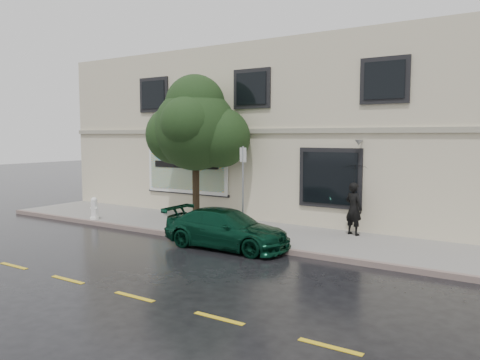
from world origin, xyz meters
The scene contains 12 objects.
ground centered at (0.00, 0.00, 0.00)m, with size 90.00×90.00×0.00m, color black.
sidewalk centered at (0.00, 3.25, 0.07)m, with size 20.00×3.50×0.15m, color gray.
curb centered at (0.00, 1.50, 0.07)m, with size 20.00×0.18×0.16m, color slate.
road_marking centered at (0.00, -3.50, 0.01)m, with size 19.00×0.12×0.01m, color gold.
building centered at (0.00, 9.00, 3.50)m, with size 20.00×8.12×7.00m.
billboard centered at (-3.20, 4.92, 2.05)m, with size 4.30×0.16×2.20m.
car centered at (1.38, 1.20, 0.59)m, with size 1.79×4.05×1.18m, color #083120.
pedestrian centered at (4.25, 4.43, 1.02)m, with size 0.64×0.42×1.75m, color black.
umbrella centered at (4.25, 4.43, 2.24)m, with size 0.94×0.94×0.69m, color black.
street_tree centered at (-1.75, 3.71, 3.65)m, with size 3.15×3.15×5.09m.
fire_hydrant centered at (-5.32, 1.80, 0.57)m, with size 0.36×0.33×0.87m.
sign_pole centered at (1.14, 2.51, 1.88)m, with size 0.34×0.17×2.93m.
Camera 1 is at (9.29, -10.43, 3.41)m, focal length 35.00 mm.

